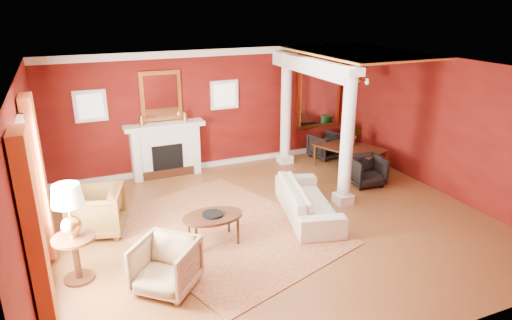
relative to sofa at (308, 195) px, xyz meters
name	(u,v)px	position (x,y,z in m)	size (l,w,h in m)	color
ground	(275,224)	(-0.74, -0.08, -0.43)	(8.00, 8.00, 0.00)	brown
room_shell	(277,120)	(-0.74, -0.08, 1.59)	(8.04, 7.04, 2.92)	#64130D
fireplace	(166,149)	(-2.04, 3.24, 0.22)	(1.85, 0.42, 1.29)	white
overmantel_mirror	(161,96)	(-2.04, 3.38, 1.47)	(0.95, 0.07, 1.15)	gold
flank_window_left	(90,106)	(-3.59, 3.39, 1.37)	(0.70, 0.07, 0.70)	white
flank_window_right	(224,95)	(-0.49, 3.39, 1.37)	(0.70, 0.07, 0.70)	white
left_window	(36,202)	(-4.63, -0.68, 0.99)	(0.21, 2.55, 2.60)	white
column_front	(347,137)	(0.96, 0.22, 1.00)	(0.36, 0.36, 2.80)	white
column_back	(286,108)	(0.96, 2.92, 1.00)	(0.36, 0.36, 2.80)	white
header_beam	(310,66)	(0.96, 1.82, 2.19)	(0.30, 3.20, 0.32)	white
amber_ceiling	(358,53)	(2.11, 1.67, 2.44)	(2.30, 3.40, 0.04)	gold
dining_mirror	(319,96)	(2.16, 3.38, 1.12)	(1.30, 0.07, 1.70)	gold
chandelier	(357,80)	(2.16, 1.72, 1.82)	(0.60, 0.62, 0.75)	#BC843B
crown_trim	(213,53)	(-0.74, 3.38, 2.39)	(8.00, 0.08, 0.16)	white
base_trim	(217,163)	(-0.74, 3.38, -0.37)	(8.00, 0.08, 0.12)	white
rug	(223,230)	(-1.72, 0.08, -0.42)	(3.03, 4.05, 0.02)	maroon
sofa	(308,195)	(0.00, 0.00, 0.00)	(2.20, 0.64, 0.86)	beige
armchair_leopard	(96,209)	(-3.83, 0.89, 0.04)	(0.90, 0.85, 0.93)	black
armchair_stripe	(166,264)	(-3.06, -1.28, -0.01)	(0.82, 0.77, 0.84)	tan
coffee_table	(213,218)	(-2.02, -0.28, 0.05)	(1.05, 1.05, 0.53)	black
coffee_book	(209,209)	(-2.07, -0.25, 0.21)	(0.16, 0.02, 0.22)	black
side_table	(70,217)	(-4.24, -0.52, 0.62)	(0.62, 0.62, 1.55)	black
dining_table	(350,151)	(2.22, 1.89, 0.03)	(1.65, 0.58, 0.92)	black
dining_chair_near	(366,170)	(1.98, 0.86, -0.06)	(0.71, 0.67, 0.73)	black
dining_chair_far	(325,144)	(2.12, 2.86, -0.07)	(0.71, 0.66, 0.73)	black
green_urn	(347,143)	(2.76, 2.80, -0.09)	(0.36, 0.36, 0.86)	#15421D
potted_plant	(352,124)	(2.28, 1.96, 0.70)	(0.49, 0.54, 0.43)	#26591E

